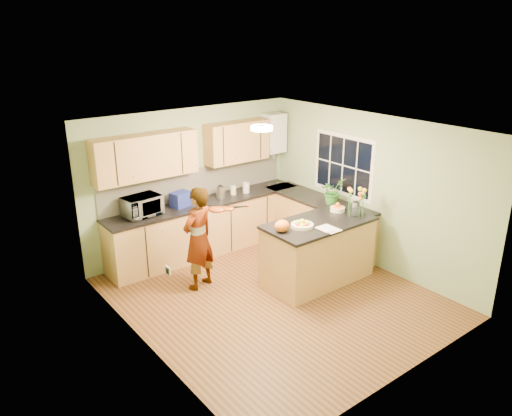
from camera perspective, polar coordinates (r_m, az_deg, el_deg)
floor at (r=7.47m, az=2.04°, el=-10.11°), size 4.50×4.50×0.00m
ceiling at (r=6.59m, az=2.31°, el=9.07°), size 4.00×4.50×0.02m
wall_back at (r=8.68m, az=-7.39°, el=3.11°), size 4.00×0.02×2.50m
wall_front at (r=5.55m, az=17.32°, el=-7.70°), size 4.00×0.02×2.50m
wall_left at (r=5.95m, az=-12.87°, el=-5.34°), size 0.02×4.50×2.50m
wall_right at (r=8.29m, az=12.86°, el=1.95°), size 0.02×4.50×2.50m
back_counter at (r=8.75m, az=-5.60°, el=-2.11°), size 3.64×0.62×0.94m
right_counter at (r=8.87m, az=7.03°, el=-1.84°), size 0.62×2.24×0.94m
splashback at (r=8.73m, az=-6.76°, el=2.89°), size 3.60×0.02×0.52m
upper_cabinets at (r=8.30m, az=-8.02°, el=6.59°), size 3.20×0.34×0.70m
boiler at (r=9.35m, az=2.03°, el=8.56°), size 0.40×0.30×0.86m
window_right at (r=8.57m, az=9.91°, el=4.84°), size 0.01×1.30×1.05m
light_switch at (r=5.44m, az=-10.03°, el=-7.03°), size 0.02×0.09×0.09m
ceiling_lamp at (r=6.82m, az=0.66°, el=9.13°), size 0.30×0.30×0.07m
peninsula_island at (r=7.77m, az=7.08°, el=-4.91°), size 1.71×0.88×0.98m
fruit_dish at (r=7.34m, az=5.31°, el=-1.82°), size 0.33×0.33×0.12m
orange_bowl at (r=8.03m, az=9.30°, el=0.03°), size 0.23×0.23×0.13m
flower_vase at (r=7.77m, az=11.43°, el=1.42°), size 0.28×0.28×0.52m
orange_bag at (r=7.14m, az=2.98°, el=-2.06°), size 0.26×0.23×0.17m
papers at (r=7.32m, az=8.33°, el=-2.36°), size 0.24×0.32×0.01m
violinist at (r=7.45m, az=-6.60°, el=-3.47°), size 0.67×0.53×1.59m
violin at (r=7.20m, az=-4.48°, el=-0.16°), size 0.64×0.55×0.16m
microwave at (r=8.04m, az=-12.90°, el=0.23°), size 0.61×0.45×0.32m
blue_box at (r=8.34m, az=-8.62°, el=1.00°), size 0.35×0.29×0.25m
kettle at (r=8.67m, az=-4.07°, el=1.86°), size 0.15×0.15×0.29m
jar_cream at (r=8.86m, az=-2.63°, el=2.04°), size 0.13×0.13×0.16m
jar_white at (r=8.95m, az=-1.15°, el=2.33°), size 0.13×0.13×0.19m
potted_plant at (r=8.44m, az=8.71°, el=1.90°), size 0.45×0.40×0.44m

